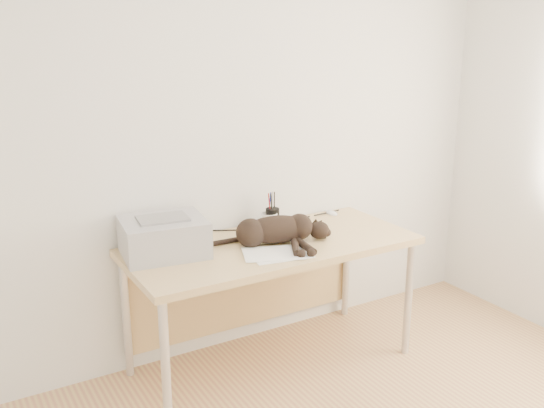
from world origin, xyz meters
TOP-DOWN VIEW (x-y plane):
  - wall_back at (0.00, 1.75)m, footprint 3.50×0.00m
  - desk at (0.00, 1.48)m, footprint 1.60×0.70m
  - printer at (-0.57, 1.53)m, footprint 0.46×0.41m
  - papers at (-0.07, 1.23)m, footprint 0.39×0.32m
  - cat at (0.00, 1.38)m, footprint 0.69×0.44m
  - mug at (0.13, 1.64)m, footprint 0.13×0.13m
  - pen_cup at (0.15, 1.64)m, footprint 0.08×0.08m
  - remote_grey at (0.13, 1.59)m, footprint 0.08×0.18m
  - remote_black at (0.30, 1.38)m, footprint 0.08×0.17m
  - mouse at (0.60, 1.67)m, footprint 0.06×0.10m
  - cable_tangle at (0.00, 1.70)m, footprint 1.36×0.08m

SIDE VIEW (x-z plane):
  - desk at x=0.00m, z-range 0.24..0.98m
  - papers at x=-0.07m, z-range 0.74..0.75m
  - cable_tangle at x=0.00m, z-range 0.74..0.75m
  - remote_black at x=0.30m, z-range 0.74..0.76m
  - remote_grey at x=0.13m, z-range 0.74..0.76m
  - mouse at x=0.60m, z-range 0.74..0.77m
  - mug at x=0.13m, z-range 0.74..0.83m
  - pen_cup at x=0.15m, z-range 0.69..0.90m
  - cat at x=0.00m, z-range 0.73..0.89m
  - printer at x=-0.57m, z-range 0.74..0.94m
  - wall_back at x=0.00m, z-range -0.45..3.05m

